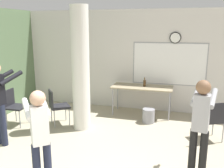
{
  "coord_description": "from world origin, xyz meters",
  "views": [
    {
      "loc": [
        1.05,
        -1.88,
        2.35
      ],
      "look_at": [
        -0.16,
        2.47,
        1.3
      ],
      "focal_mm": 40.0,
      "sensor_mm": 36.0,
      "label": 1
    }
  ],
  "objects": [
    {
      "name": "chair_by_left_wall",
      "position": [
        -2.77,
        3.01,
        0.51
      ],
      "size": [
        0.45,
        0.45,
        0.87
      ],
      "color": "#232328",
      "rests_on": "ground_plane"
    },
    {
      "name": "person_playing_front",
      "position": [
        -0.76,
        0.92,
        0.9
      ],
      "size": [
        0.58,
        0.59,
        1.53
      ],
      "color": "#1E2338",
      "rests_on": "ground_plane"
    },
    {
      "name": "chair_mid_room",
      "position": [
        1.76,
        3.33,
        0.51
      ],
      "size": [
        0.59,
        0.59,
        0.87
      ],
      "color": "#232328",
      "rests_on": "ground_plane"
    },
    {
      "name": "person_playing_side",
      "position": [
        1.39,
        1.91,
        0.93
      ],
      "size": [
        0.43,
        0.65,
        1.59
      ],
      "color": "black",
      "rests_on": "ground_plane"
    },
    {
      "name": "support_pillar",
      "position": [
        -1.12,
        3.26,
        1.4
      ],
      "size": [
        0.4,
        0.4,
        2.8
      ],
      "color": "silver",
      "rests_on": "ground_plane"
    },
    {
      "name": "waste_bin",
      "position": [
        0.35,
        4.01,
        0.17
      ],
      "size": [
        0.3,
        0.3,
        0.35
      ],
      "color": "gray",
      "rests_on": "ground_plane"
    },
    {
      "name": "chair_near_pillar",
      "position": [
        -1.77,
        3.28,
        0.51
      ],
      "size": [
        0.62,
        0.62,
        0.87
      ],
      "color": "#232328",
      "rests_on": "ground_plane"
    },
    {
      "name": "bottle_on_table",
      "position": [
        0.14,
        4.6,
        0.87
      ],
      "size": [
        0.07,
        0.07,
        0.24
      ],
      "color": "#4C3319",
      "rests_on": "folding_table"
    },
    {
      "name": "folding_table",
      "position": [
        0.09,
        4.56,
        0.72
      ],
      "size": [
        1.6,
        0.67,
        0.78
      ],
      "color": "tan",
      "rests_on": "ground_plane"
    },
    {
      "name": "wall_back",
      "position": [
        0.02,
        5.06,
        1.4
      ],
      "size": [
        8.0,
        0.15,
        2.8
      ],
      "color": "silver",
      "rests_on": "ground_plane"
    }
  ]
}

